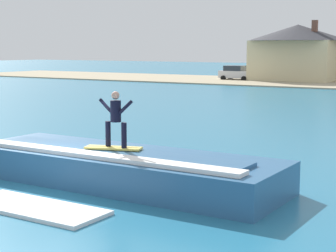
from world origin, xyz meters
The scene contains 7 objects.
ground_plane centered at (0.00, 0.00, 0.00)m, with size 260.00×260.00×0.00m, color teal.
wave_crest centered at (1.42, 1.10, 0.51)m, with size 10.08×3.22×1.09m.
surfboard centered at (1.28, 0.95, 1.12)m, with size 1.78×1.00×0.06m.
surfer centered at (1.37, 0.96, 2.08)m, with size 1.23×0.32×1.67m.
car_near_shore centered at (-18.85, 52.48, 0.95)m, with size 4.32×2.30×1.86m.
house_with_chimney centered at (-12.13, 55.56, 3.92)m, with size 12.21×12.21×7.32m.
whitewater_patch centered at (1.21, -2.32, 0.05)m, with size 3.99×1.50×0.10m.
Camera 1 is at (11.55, -12.41, 4.11)m, focal length 60.61 mm.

